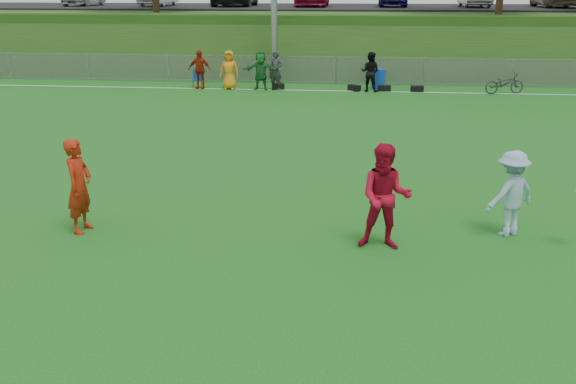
# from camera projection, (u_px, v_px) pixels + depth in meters

# --- Properties ---
(ground) EXTENTS (120.00, 120.00, 0.00)m
(ground) POSITION_uv_depth(u_px,v_px,m) (293.00, 255.00, 11.10)
(ground) COLOR #195612
(ground) RESTS_ON ground
(sideline_far) EXTENTS (60.00, 0.10, 0.01)m
(sideline_far) POSITION_uv_depth(u_px,v_px,m) (334.00, 91.00, 28.11)
(sideline_far) COLOR white
(sideline_far) RESTS_ON ground
(fence) EXTENTS (58.00, 0.06, 1.30)m
(fence) POSITION_uv_depth(u_px,v_px,m) (336.00, 70.00, 29.81)
(fence) COLOR gray
(fence) RESTS_ON ground
(berm) EXTENTS (120.00, 18.00, 3.00)m
(berm) POSITION_uv_depth(u_px,v_px,m) (343.00, 34.00, 39.94)
(berm) COLOR #234914
(berm) RESTS_ON ground
(parking_lot) EXTENTS (120.00, 12.00, 0.10)m
(parking_lot) POSITION_uv_depth(u_px,v_px,m) (344.00, 7.00, 41.35)
(parking_lot) COLOR black
(parking_lot) RESTS_ON berm
(spectator_row) EXTENTS (8.53, 0.85, 1.69)m
(spectator_row) POSITION_uv_depth(u_px,v_px,m) (269.00, 70.00, 28.15)
(spectator_row) COLOR #A2220B
(spectator_row) RESTS_ON ground
(gear_bags) EXTENTS (6.65, 0.57, 0.26)m
(gear_bags) POSITION_uv_depth(u_px,v_px,m) (358.00, 88.00, 28.06)
(gear_bags) COLOR black
(gear_bags) RESTS_ON ground
(player_red_left) EXTENTS (0.47, 0.68, 1.79)m
(player_red_left) POSITION_uv_depth(u_px,v_px,m) (79.00, 186.00, 11.92)
(player_red_left) COLOR #AD220C
(player_red_left) RESTS_ON ground
(player_red_center) EXTENTS (0.97, 0.78, 1.89)m
(player_red_center) POSITION_uv_depth(u_px,v_px,m) (386.00, 197.00, 11.13)
(player_red_center) COLOR #AE0C25
(player_red_center) RESTS_ON ground
(player_blue) EXTENTS (1.20, 1.08, 1.61)m
(player_blue) POSITION_uv_depth(u_px,v_px,m) (511.00, 194.00, 11.77)
(player_blue) COLOR #94B3CE
(player_blue) RESTS_ON ground
(recycling_bin) EXTENTS (0.77, 0.77, 0.88)m
(recycling_bin) POSITION_uv_depth(u_px,v_px,m) (378.00, 79.00, 28.52)
(recycling_bin) COLOR #103FAD
(recycling_bin) RESTS_ON ground
(camp_chair) EXTENTS (0.49, 0.50, 0.80)m
(camp_chair) POSITION_uv_depth(u_px,v_px,m) (198.00, 82.00, 28.94)
(camp_chair) COLOR #0F4AA9
(camp_chair) RESTS_ON ground
(bicycle) EXTENTS (1.82, 1.03, 0.90)m
(bicycle) POSITION_uv_depth(u_px,v_px,m) (505.00, 83.00, 27.21)
(bicycle) COLOR #2B2B2D
(bicycle) RESTS_ON ground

